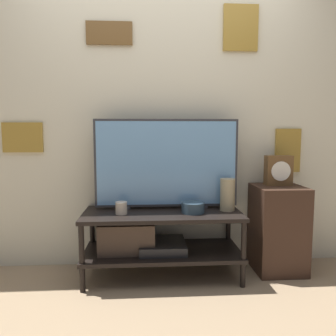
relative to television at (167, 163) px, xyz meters
name	(u,v)px	position (x,y,z in m)	size (l,w,h in m)	color
ground_plane	(164,294)	(-0.04, -0.41, -0.89)	(12.00, 12.00, 0.00)	#997F60
wall_back	(161,107)	(-0.04, 0.19, 0.46)	(6.40, 0.08, 2.70)	beige
media_console	(150,236)	(-0.14, -0.11, -0.56)	(1.23, 0.51, 0.52)	black
television	(167,163)	(0.00, 0.00, 0.00)	(1.15, 0.05, 0.73)	#333338
vase_wide_bowl	(193,207)	(0.19, -0.16, -0.33)	(0.18, 0.18, 0.08)	#2D4251
vase_tall_ceramic	(227,195)	(0.48, -0.10, -0.24)	(0.12, 0.12, 0.26)	tan
candle_jar	(121,208)	(-0.36, -0.17, -0.32)	(0.09, 0.09, 0.09)	#C1B29E
side_table	(278,228)	(0.92, -0.06, -0.54)	(0.39, 0.40, 0.71)	#382319
mantel_clock	(278,170)	(0.92, -0.01, -0.06)	(0.21, 0.11, 0.25)	brown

